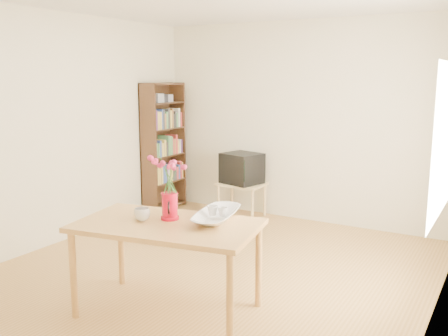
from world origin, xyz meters
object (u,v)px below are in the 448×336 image
Objects in this scene: pitcher at (170,207)px; bowl at (217,195)px; table at (167,233)px; television at (242,168)px; mug at (142,214)px.

pitcher is 0.39m from bowl.
television is at bearing 96.63° from table.
table is 2.73× the size of television.
table is 0.26m from mug.
bowl is at bearing 33.16° from table.
table is 0.49m from bowl.
bowl is 2.79m from television.
television is at bearing 74.44° from pitcher.
mug reaches higher than table.
mug is at bearing -173.16° from pitcher.
pitcher reaches higher than table.
mug is at bearing -148.07° from bowl.
table is 6.93× the size of pitcher.
bowl is (0.33, 0.18, 0.10)m from pitcher.
table is at bearing 154.68° from mug.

